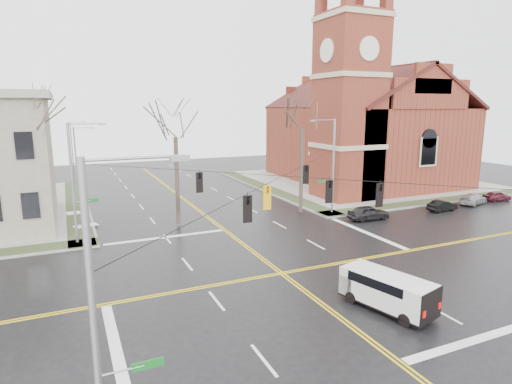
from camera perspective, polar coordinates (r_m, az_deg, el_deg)
name	(u,v)px	position (r m, az deg, el deg)	size (l,w,h in m)	color
ground	(282,273)	(27.39, 3.42, -10.77)	(120.00, 120.00, 0.00)	black
sidewalks	(282,272)	(27.36, 3.43, -10.63)	(80.00, 80.00, 0.17)	gray
road_markings	(282,273)	(27.39, 3.42, -10.76)	(100.00, 100.00, 0.01)	gold
church	(361,120)	(59.77, 13.80, 9.27)	(24.28, 27.48, 27.50)	maroon
signal_pole_ne	(332,163)	(41.43, 10.08, 3.77)	(2.75, 0.22, 9.00)	gray
signal_pole_nw	(75,180)	(34.37, -23.00, 1.49)	(2.75, 0.22, 9.00)	gray
signal_pole_sw	(101,318)	(12.20, -19.99, -15.49)	(2.75, 0.22, 9.00)	gray
span_wires	(283,176)	(25.70, 3.59, 2.14)	(23.02, 23.02, 0.03)	black
traffic_signals	(288,190)	(25.25, 4.27, 0.23)	(8.21, 8.26, 1.30)	black
streetlight_north_a	(77,160)	(50.80, -22.71, 3.90)	(2.30, 0.20, 8.00)	gray
streetlight_north_b	(73,145)	(70.70, -23.23, 5.73)	(2.30, 0.20, 8.00)	gray
cargo_van	(384,288)	(23.57, 16.67, -12.17)	(3.12, 5.18, 1.85)	white
parked_car_a	(368,213)	(40.78, 14.77, -2.68)	(1.58, 3.93, 1.34)	black
parked_car_b	(443,206)	(46.63, 23.62, -1.67)	(1.16, 3.34, 1.10)	black
parked_car_c	(473,199)	(51.21, 26.97, -0.82)	(1.63, 4.02, 1.17)	#9D9C9F
parked_car_d	(497,196)	(54.37, 29.46, -0.46)	(1.28, 3.18, 1.08)	#511724
tree_nw_far	(36,123)	(35.84, -27.29, 8.13)	(4.00, 4.00, 12.54)	#352A22
tree_nw_near	(175,131)	(37.03, -10.72, 7.96)	(4.00, 4.00, 11.37)	#352A22
tree_ne	(302,123)	(40.85, 6.21, 9.12)	(4.00, 4.00, 12.10)	#352A22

